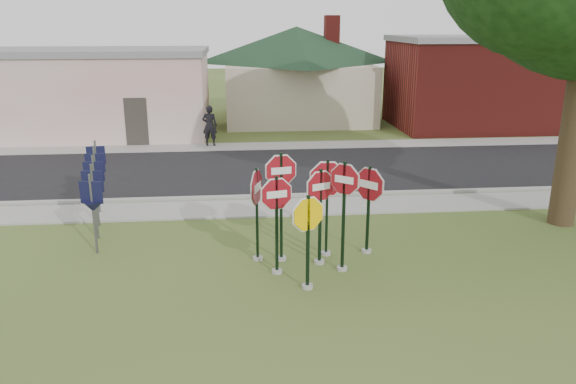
{
  "coord_description": "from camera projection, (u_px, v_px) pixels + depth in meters",
  "views": [
    {
      "loc": [
        -1.53,
        -10.6,
        5.42
      ],
      "look_at": [
        -0.35,
        2.0,
        1.58
      ],
      "focal_mm": 35.0,
      "sensor_mm": 36.0,
      "label": 1
    }
  ],
  "objects": [
    {
      "name": "stop_sign_left",
      "position": [
        277.0,
        213.0,
        12.24
      ],
      "size": [
        0.96,
        0.26,
        2.36
      ],
      "color": "gray",
      "rests_on": "ground"
    },
    {
      "name": "stop_sign_back_left",
      "position": [
        281.0,
        192.0,
        12.85
      ],
      "size": [
        1.01,
        0.24,
        2.71
      ],
      "color": "gray",
      "rests_on": "ground"
    },
    {
      "name": "stop_sign_back_right",
      "position": [
        327.0,
        193.0,
        13.19
      ],
      "size": [
        1.17,
        0.24,
        2.5
      ],
      "color": "gray",
      "rests_on": "ground"
    },
    {
      "name": "stop_sign_yellow",
      "position": [
        308.0,
        231.0,
        11.55
      ],
      "size": [
        0.94,
        0.44,
        2.17
      ],
      "color": "gray",
      "rests_on": "ground"
    },
    {
      "name": "building_stucco",
      "position": [
        83.0,
        92.0,
        27.53
      ],
      "size": [
        12.2,
        6.2,
        4.2
      ],
      "color": "beige",
      "rests_on": "ground"
    },
    {
      "name": "ground",
      "position": [
        313.0,
        291.0,
        11.8
      ],
      "size": [
        120.0,
        120.0,
        0.0
      ],
      "primitive_type": "plane",
      "color": "#415720",
      "rests_on": "ground"
    },
    {
      "name": "curb",
      "position": [
        286.0,
        196.0,
        17.98
      ],
      "size": [
        60.0,
        0.2,
        0.14
      ],
      "primitive_type": "cube",
      "color": "gray",
      "rests_on": "ground"
    },
    {
      "name": "building_brick",
      "position": [
        490.0,
        81.0,
        29.8
      ],
      "size": [
        10.2,
        6.2,
        4.75
      ],
      "color": "maroon",
      "rests_on": "ground"
    },
    {
      "name": "route_sign_row",
      "position": [
        95.0,
        183.0,
        15.26
      ],
      "size": [
        1.43,
        4.63,
        2.0
      ],
      "color": "#59595E",
      "rests_on": "ground"
    },
    {
      "name": "stop_sign_right",
      "position": [
        344.0,
        202.0,
        12.33
      ],
      "size": [
        0.77,
        0.63,
        2.64
      ],
      "color": "gray",
      "rests_on": "ground"
    },
    {
      "name": "stop_sign_far_left",
      "position": [
        257.0,
        201.0,
        12.93
      ],
      "size": [
        0.37,
        1.09,
        2.37
      ],
      "color": "gray",
      "rests_on": "ground"
    },
    {
      "name": "pedestrian",
      "position": [
        210.0,
        126.0,
        25.18
      ],
      "size": [
        0.71,
        0.51,
        1.82
      ],
      "primitive_type": "imported",
      "rotation": [
        0.0,
        0.0,
        3.03
      ],
      "color": "black",
      "rests_on": "sidewalk_far"
    },
    {
      "name": "sidewalk_far",
      "position": [
        271.0,
        146.0,
        25.42
      ],
      "size": [
        60.0,
        1.6,
        0.06
      ],
      "primitive_type": "cube",
      "color": "gray",
      "rests_on": "ground"
    },
    {
      "name": "road",
      "position": [
        278.0,
        170.0,
        21.33
      ],
      "size": [
        60.0,
        7.0,
        0.04
      ],
      "primitive_type": "cube",
      "color": "black",
      "rests_on": "ground"
    },
    {
      "name": "sidewalk_near",
      "position": [
        289.0,
        207.0,
        17.04
      ],
      "size": [
        60.0,
        1.6,
        0.06
      ],
      "primitive_type": "cube",
      "color": "gray",
      "rests_on": "ground"
    },
    {
      "name": "stop_sign_far_right",
      "position": [
        369.0,
        198.0,
        13.37
      ],
      "size": [
        0.75,
        0.87,
        2.3
      ],
      "color": "gray",
      "rests_on": "ground"
    },
    {
      "name": "building_house",
      "position": [
        297.0,
        55.0,
        31.89
      ],
      "size": [
        11.6,
        11.6,
        6.2
      ],
      "color": "#B4A48F",
      "rests_on": "ground"
    },
    {
      "name": "stop_sign_center",
      "position": [
        320.0,
        205.0,
        12.73
      ],
      "size": [
        0.92,
        0.4,
        2.38
      ],
      "color": "gray",
      "rests_on": "ground"
    }
  ]
}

